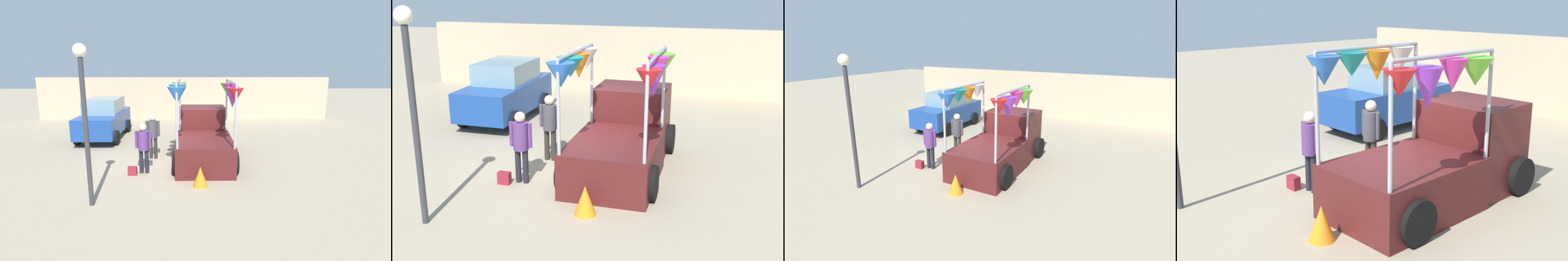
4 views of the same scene
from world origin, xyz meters
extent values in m
plane|color=gray|center=(0.00, 0.00, 0.00)|extent=(60.00, 60.00, 0.00)
cube|color=#4C1919|center=(0.96, -0.44, 0.50)|extent=(1.90, 2.60, 1.00)
cube|color=#4C1919|center=(0.96, 1.56, 0.90)|extent=(1.80, 1.40, 1.80)
cube|color=#8CB2C6|center=(0.96, 1.56, 1.35)|extent=(1.76, 1.37, 0.60)
cylinder|color=black|center=(0.01, 1.91, 0.38)|extent=(0.22, 0.76, 0.76)
cylinder|color=black|center=(1.91, 1.91, 0.38)|extent=(0.22, 0.76, 0.76)
cylinder|color=black|center=(0.01, -1.14, 0.38)|extent=(0.22, 0.76, 0.76)
cylinder|color=black|center=(1.91, -1.14, 0.38)|extent=(0.22, 0.76, 0.76)
cylinder|color=#A5A5AD|center=(0.09, 0.78, 1.96)|extent=(0.07, 0.07, 1.93)
cylinder|color=#A5A5AD|center=(1.83, 0.78, 1.96)|extent=(0.07, 0.07, 1.93)
cylinder|color=#A5A5AD|center=(0.09, -1.66, 1.96)|extent=(0.07, 0.07, 1.93)
cylinder|color=#A5A5AD|center=(1.83, -1.66, 1.96)|extent=(0.07, 0.07, 1.93)
cylinder|color=#A5A5AD|center=(0.09, -0.44, 2.93)|extent=(0.07, 2.44, 0.07)
cylinder|color=#A5A5AD|center=(1.83, -0.44, 2.93)|extent=(0.07, 2.44, 0.07)
cone|color=blue|center=(0.09, -1.49, 2.61)|extent=(0.66, 0.66, 0.49)
cone|color=red|center=(1.83, -1.49, 2.61)|extent=(0.57, 0.57, 0.41)
cone|color=teal|center=(0.09, -0.88, 2.66)|extent=(0.77, 0.77, 0.42)
cone|color=purple|center=(1.83, -0.88, 2.46)|extent=(0.62, 0.62, 0.65)
cone|color=orange|center=(0.09, -0.27, 2.59)|extent=(0.69, 0.69, 0.55)
cone|color=#D83399|center=(1.83, -0.27, 2.61)|extent=(0.56, 0.56, 0.50)
cone|color=white|center=(0.09, 0.34, 2.66)|extent=(0.55, 0.55, 0.47)
cone|color=#66CC33|center=(1.83, 0.34, 2.60)|extent=(0.79, 0.79, 0.48)
cube|color=navy|center=(-3.62, 3.69, 0.77)|extent=(1.70, 4.00, 0.90)
cube|color=#72939E|center=(-3.62, 3.84, 1.55)|extent=(1.50, 2.10, 0.66)
cylinder|color=black|center=(-4.47, 4.94, 0.32)|extent=(0.18, 0.64, 0.64)
cylinder|color=black|center=(-2.77, 4.94, 0.32)|extent=(0.18, 0.64, 0.64)
cylinder|color=black|center=(-4.47, 2.44, 0.32)|extent=(0.18, 0.64, 0.64)
cylinder|color=black|center=(-2.77, 2.44, 0.32)|extent=(0.18, 0.64, 0.64)
cylinder|color=black|center=(-1.12, -1.01, 0.39)|extent=(0.13, 0.13, 0.79)
cylinder|color=black|center=(-0.94, -1.01, 0.39)|extent=(0.13, 0.13, 0.79)
cylinder|color=#593372|center=(-1.03, -1.01, 1.10)|extent=(0.34, 0.34, 0.62)
sphere|color=beige|center=(-1.03, -1.01, 1.53)|extent=(0.24, 0.24, 0.24)
cylinder|color=#593372|center=(-1.25, -1.01, 1.13)|extent=(0.09, 0.09, 0.56)
cylinder|color=#593372|center=(-0.81, -1.01, 1.13)|extent=(0.09, 0.09, 0.56)
cylinder|color=#2D2823|center=(-1.01, 0.51, 0.40)|extent=(0.13, 0.13, 0.80)
cylinder|color=#2D2823|center=(-0.83, 0.51, 0.40)|extent=(0.13, 0.13, 0.80)
cylinder|color=#3F3F47|center=(-0.92, 0.51, 1.12)|extent=(0.34, 0.34, 0.64)
sphere|color=beige|center=(-0.92, 0.51, 1.56)|extent=(0.24, 0.24, 0.24)
cylinder|color=#3F3F47|center=(-1.14, 0.51, 1.15)|extent=(0.09, 0.09, 0.57)
cylinder|color=#3F3F47|center=(-0.70, 0.51, 1.15)|extent=(0.09, 0.09, 0.57)
cube|color=maroon|center=(-1.38, -1.21, 0.14)|extent=(0.28, 0.16, 0.28)
cone|color=orange|center=(0.78, -2.14, 0.30)|extent=(0.58, 0.58, 0.60)
camera|label=1|loc=(0.53, -10.51, 3.60)|focal=28.00mm
camera|label=2|loc=(3.22, -10.45, 4.44)|focal=45.00mm
camera|label=3|loc=(5.42, -8.88, 4.31)|focal=28.00mm
camera|label=4|loc=(6.57, -6.45, 3.75)|focal=45.00mm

